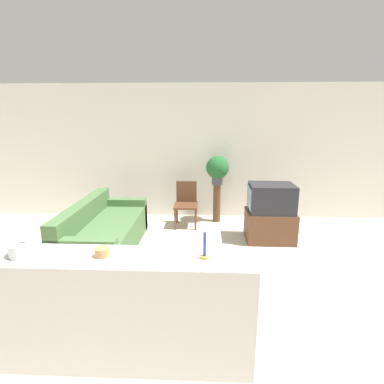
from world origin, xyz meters
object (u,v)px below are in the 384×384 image
(television, at_px, (271,198))
(wooden_chair, at_px, (186,202))
(potted_plant, at_px, (218,168))
(decorative_bowl, at_px, (25,248))
(couch, at_px, (104,233))

(television, relative_size, wooden_chair, 0.86)
(potted_plant, distance_m, decorative_bowl, 3.97)
(television, relative_size, potted_plant, 1.31)
(couch, distance_m, television, 2.77)
(television, height_order, wooden_chair, television)
(wooden_chair, bearing_deg, decorative_bowl, -107.98)
(television, xyz_separation_m, decorative_bowl, (-2.55, -2.68, 0.28))
(potted_plant, relative_size, decorative_bowl, 2.29)
(wooden_chair, height_order, decorative_bowl, decorative_bowl)
(television, xyz_separation_m, potted_plant, (-0.86, 0.92, 0.34))
(couch, height_order, wooden_chair, wooden_chair)
(wooden_chair, xyz_separation_m, potted_plant, (0.60, 0.24, 0.61))
(couch, relative_size, decorative_bowl, 8.28)
(television, distance_m, decorative_bowl, 3.71)
(couch, height_order, television, television)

